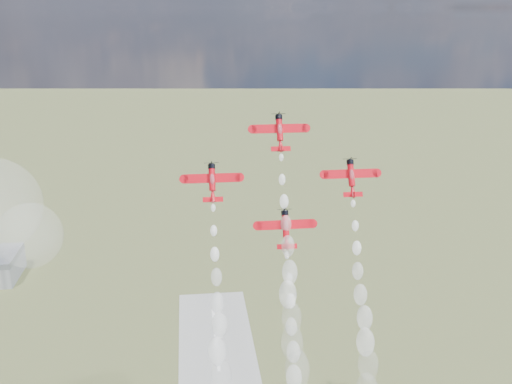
{
  "coord_description": "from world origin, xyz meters",
  "views": [
    {
      "loc": [
        -8.94,
        -107.51,
        129.85
      ],
      "look_at": [
        6.06,
        19.71,
        90.26
      ],
      "focal_mm": 42.0,
      "sensor_mm": 36.0,
      "label": 1
    }
  ],
  "objects_px": {
    "plane_right": "(351,177)",
    "plane_slot": "(286,228)",
    "plane_lead": "(280,132)",
    "plane_left": "(212,182)"
  },
  "relations": [
    {
      "from": "plane_left",
      "to": "plane_slot",
      "type": "relative_size",
      "value": 1.0
    },
    {
      "from": "plane_right",
      "to": "plane_slot",
      "type": "distance_m",
      "value": 19.26
    },
    {
      "from": "plane_lead",
      "to": "plane_slot",
      "type": "xyz_separation_m",
      "value": [
        0.0,
        -10.18,
        -19.6
      ]
    },
    {
      "from": "plane_right",
      "to": "plane_slot",
      "type": "bearing_deg",
      "value": -162.12
    },
    {
      "from": "plane_lead",
      "to": "plane_left",
      "type": "distance_m",
      "value": 19.26
    },
    {
      "from": "plane_lead",
      "to": "plane_left",
      "type": "height_order",
      "value": "plane_lead"
    },
    {
      "from": "plane_right",
      "to": "plane_lead",
      "type": "bearing_deg",
      "value": 162.12
    },
    {
      "from": "plane_lead",
      "to": "plane_slot",
      "type": "relative_size",
      "value": 1.0
    },
    {
      "from": "plane_left",
      "to": "plane_slot",
      "type": "xyz_separation_m",
      "value": [
        15.78,
        -5.09,
        -9.8
      ]
    },
    {
      "from": "plane_slot",
      "to": "plane_right",
      "type": "bearing_deg",
      "value": 17.88
    }
  ]
}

